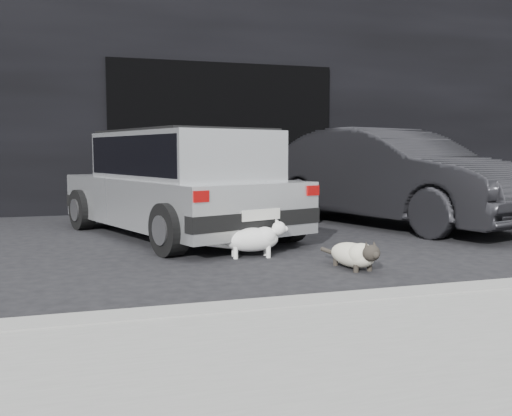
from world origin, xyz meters
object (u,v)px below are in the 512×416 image
object	(u,v)px
second_car	(392,177)
silver_hatchback	(179,179)
cat_white	(255,238)
cat_siamese	(356,255)

from	to	relation	value
second_car	silver_hatchback	bearing A→B (deg)	165.09
second_car	cat_white	bearing A→B (deg)	-163.32
second_car	cat_siamese	size ratio (longest dim) A/B	5.07
silver_hatchback	second_car	world-z (taller)	second_car
silver_hatchback	cat_siamese	xyz separation A→B (m)	(1.16, -2.48, -0.59)
silver_hatchback	cat_siamese	bearing A→B (deg)	-84.18
second_car	cat_white	distance (m)	3.23
silver_hatchback	second_car	size ratio (longest dim) A/B	0.92
cat_siamese	cat_white	xyz separation A→B (m)	(-0.69, 0.84, 0.06)
silver_hatchback	cat_siamese	world-z (taller)	silver_hatchback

